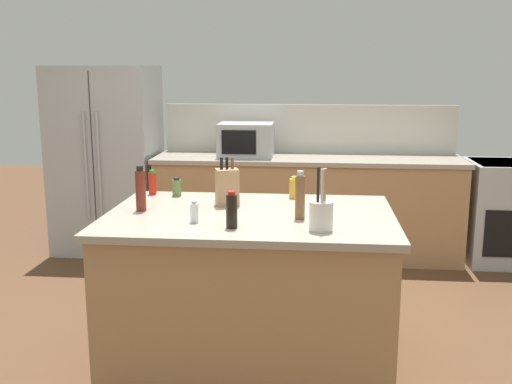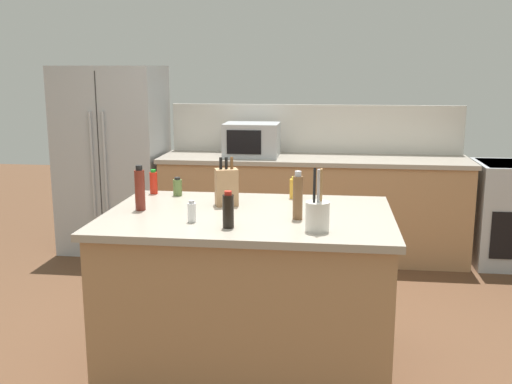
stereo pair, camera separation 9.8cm
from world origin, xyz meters
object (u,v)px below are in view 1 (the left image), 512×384
hot_sauce_bottle (152,183)px  utensil_crock (321,215)px  range_oven (510,212)px  salt_shaker (194,212)px  knife_block (227,187)px  soy_sauce_bottle (232,211)px  refrigerator (107,160)px  honey_jar (295,188)px  vinegar_bottle (141,190)px  pepper_grinder (300,196)px  microwave (246,140)px  spice_jar_oregano (177,187)px

hot_sauce_bottle → utensil_crock: bearing=-35.9°
range_oven → salt_shaker: salt_shaker is taller
knife_block → soy_sauce_bottle: (0.10, -0.50, -0.02)m
refrigerator → utensil_crock: size_ratio=5.50×
honey_jar → hot_sauce_bottle: size_ratio=0.86×
honey_jar → refrigerator: bearing=135.7°
utensil_crock → vinegar_bottle: 1.07m
utensil_crock → pepper_grinder: size_ratio=1.21×
range_oven → microwave: microwave is taller
utensil_crock → vinegar_bottle: utensil_crock is taller
knife_block → spice_jar_oregano: knife_block is taller
knife_block → pepper_grinder: 0.52m
microwave → spice_jar_oregano: microwave is taller
honey_jar → hot_sauce_bottle: 0.92m
microwave → honey_jar: (0.51, -1.77, -0.09)m
knife_block → hot_sauce_bottle: bearing=134.6°
refrigerator → hot_sauce_bottle: 2.03m
pepper_grinder → hot_sauce_bottle: pepper_grinder is taller
hot_sauce_bottle → knife_block: bearing=-27.2°
range_oven → soy_sauce_bottle: (-2.19, -2.52, 0.56)m
microwave → hot_sauce_bottle: 1.80m
honey_jar → salt_shaker: (-0.51, -0.66, -0.01)m
vinegar_bottle → utensil_crock: bearing=-17.7°
refrigerator → honey_jar: refrigerator is taller
pepper_grinder → salt_shaker: 0.57m
hot_sauce_bottle → spice_jar_oregano: size_ratio=1.34×
pepper_grinder → salt_shaker: bearing=-166.6°
utensil_crock → hot_sauce_bottle: utensil_crock is taller
utensil_crock → honey_jar: utensil_crock is taller
range_oven → honey_jar: (-1.89, -1.77, 0.54)m
knife_block → vinegar_bottle: (-0.47, -0.18, 0.01)m
microwave → pepper_grinder: microwave is taller
knife_block → spice_jar_oregano: (-0.36, 0.23, -0.06)m
microwave → soy_sauce_bottle: size_ratio=2.60×
soy_sauce_bottle → hot_sauce_bottle: size_ratio=1.21×
range_oven → utensil_crock: utensil_crock is taller
honey_jar → salt_shaker: honey_jar is taller
salt_shaker → spice_jar_oregano: (-0.24, 0.65, 0.00)m
hot_sauce_bottle → microwave: bearing=76.7°
knife_block → pepper_grinder: size_ratio=1.09×
spice_jar_oregano → vinegar_bottle: bearing=-105.2°
pepper_grinder → spice_jar_oregano: size_ratio=2.22×
hot_sauce_bottle → spice_jar_oregano: bearing=-12.5°
range_oven → spice_jar_oregano: (-2.65, -1.78, 0.53)m
salt_shaker → microwave: bearing=90.0°
hot_sauce_bottle → pepper_grinder: bearing=-29.7°
range_oven → soy_sauce_bottle: 3.38m
soy_sauce_bottle → spice_jar_oregano: bearing=121.8°
range_oven → pepper_grinder: bearing=-128.8°
hot_sauce_bottle → honey_jar: bearing=-1.3°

